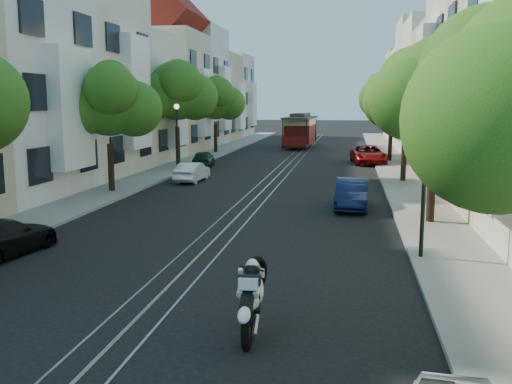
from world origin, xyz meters
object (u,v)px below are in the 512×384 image
at_px(tree_w_d, 216,100).
at_px(tree_w_b, 109,102).
at_px(lamp_east, 425,160).
at_px(parked_car_e_mid, 352,194).
at_px(parked_car_w_mid, 192,172).
at_px(tree_e_b, 438,93).
at_px(sportbike_rider, 251,294).
at_px(parked_car_w_near, 0,238).
at_px(tree_e_d, 393,95).
at_px(lamp_west, 177,127).
at_px(tree_e_c, 407,98).
at_px(cable_car, 300,129).
at_px(tree_w_c, 177,92).
at_px(parked_car_w_far, 203,159).
at_px(parked_car_e_far, 368,155).

bearing_deg(tree_w_d, tree_w_b, -90.00).
relative_size(lamp_east, parked_car_e_mid, 1.12).
bearing_deg(parked_car_w_mid, parked_car_e_mid, 144.94).
distance_m(tree_w_b, parked_car_w_mid, 6.55).
relative_size(tree_e_b, sportbike_rider, 3.15).
bearing_deg(parked_car_w_near, lamp_east, -165.61).
xyz_separation_m(tree_e_d, lamp_west, (-13.56, -8.98, -2.02)).
bearing_deg(parked_car_w_near, tree_e_c, -119.19).
bearing_deg(tree_e_c, cable_car, 108.56).
distance_m(tree_e_b, parked_car_w_near, 15.00).
height_order(tree_w_c, parked_car_w_far, tree_w_c).
distance_m(tree_e_d, parked_car_w_mid, 17.61).
bearing_deg(parked_car_e_far, lamp_east, -94.78).
bearing_deg(sportbike_rider, tree_e_c, 75.06).
relative_size(tree_e_d, tree_w_d, 1.05).
bearing_deg(tree_e_c, parked_car_w_far, 156.24).
xyz_separation_m(tree_w_c, sportbike_rider, (9.61, -26.82, -4.25)).
xyz_separation_m(lamp_east, parked_car_w_far, (-11.90, 21.64, -2.29)).
relative_size(tree_w_b, tree_w_d, 0.96).
distance_m(sportbike_rider, parked_car_w_far, 28.65).
distance_m(tree_e_b, parked_car_e_far, 20.96).
bearing_deg(sportbike_rider, cable_car, 91.22).
relative_size(lamp_west, parked_car_e_far, 0.87).
relative_size(tree_e_c, parked_car_e_mid, 1.75).
bearing_deg(tree_w_c, parked_car_e_mid, -49.02).
height_order(tree_w_c, lamp_west, tree_w_c).
bearing_deg(tree_e_b, parked_car_w_far, 127.66).
xyz_separation_m(tree_e_b, lamp_west, (-13.56, 13.02, -1.89)).
bearing_deg(sportbike_rider, tree_w_c, 107.15).
bearing_deg(tree_e_d, parked_car_e_mid, -98.44).
bearing_deg(parked_car_w_mid, parked_car_w_near, 88.43).
bearing_deg(tree_w_d, tree_w_c, -90.00).
relative_size(tree_w_c, parked_car_w_mid, 2.16).
relative_size(parked_car_e_mid, parked_car_w_near, 0.97).
distance_m(tree_w_b, lamp_west, 8.22).
bearing_deg(lamp_west, parked_car_e_mid, -43.94).
distance_m(tree_e_c, tree_w_b, 15.60).
distance_m(lamp_east, parked_car_w_near, 12.21).
height_order(parked_car_e_mid, parked_car_w_mid, parked_car_e_mid).
relative_size(tree_w_c, parked_car_w_far, 2.17).
height_order(lamp_east, parked_car_w_near, lamp_east).
bearing_deg(tree_w_d, tree_e_b, -61.93).
bearing_deg(sportbike_rider, tree_w_b, 118.71).
relative_size(tree_w_b, lamp_east, 1.51).
bearing_deg(tree_w_d, tree_e_c, -48.01).
relative_size(tree_w_d, parked_car_e_far, 1.36).
height_order(tree_w_c, parked_car_e_mid, tree_w_c).
bearing_deg(lamp_east, sportbike_rider, -123.21).
bearing_deg(parked_car_w_far, cable_car, -113.37).
height_order(tree_w_b, cable_car, tree_w_b).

